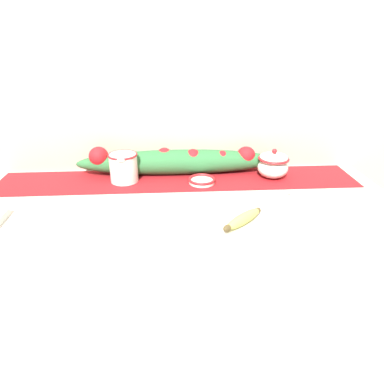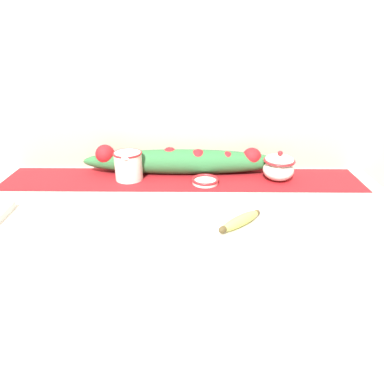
% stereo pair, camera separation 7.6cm
% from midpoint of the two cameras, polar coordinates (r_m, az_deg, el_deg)
% --- Properties ---
extents(ground_plane, '(12.00, 12.00, 0.00)m').
position_cam_midpoint_polar(ground_plane, '(1.81, -2.99, -28.27)').
color(ground_plane, gray).
extents(countertop, '(1.55, 0.63, 0.91)m').
position_cam_midpoint_polar(countertop, '(1.47, -3.40, -17.67)').
color(countertop, beige).
rests_on(countertop, ground_plane).
extents(back_wall, '(2.35, 0.04, 2.40)m').
position_cam_midpoint_polar(back_wall, '(1.43, -4.32, 15.06)').
color(back_wall, '#B7AD99').
rests_on(back_wall, ground_plane).
extents(table_runner, '(1.42, 0.23, 0.00)m').
position_cam_midpoint_polar(table_runner, '(1.38, -3.96, 2.03)').
color(table_runner, '#A8191E').
rests_on(table_runner, countertop).
extents(cream_pitcher, '(0.11, 0.13, 0.12)m').
position_cam_midpoint_polar(cream_pitcher, '(1.37, -12.90, 4.15)').
color(cream_pitcher, white).
rests_on(cream_pitcher, countertop).
extents(sugar_bowl, '(0.12, 0.12, 0.12)m').
position_cam_midpoint_polar(sugar_bowl, '(1.40, 11.85, 4.45)').
color(sugar_bowl, white).
rests_on(sugar_bowl, countertop).
extents(small_dish, '(0.11, 0.11, 0.02)m').
position_cam_midpoint_polar(small_dish, '(1.34, 0.01, 1.93)').
color(small_dish, white).
rests_on(small_dish, countertop).
extents(banana, '(0.15, 0.14, 0.04)m').
position_cam_midpoint_polar(banana, '(1.06, 6.45, -4.55)').
color(banana, '#CCD156').
rests_on(banana, countertop).
extents(spoon, '(0.19, 0.03, 0.01)m').
position_cam_midpoint_polar(spoon, '(1.29, 14.02, -0.21)').
color(spoon, '#B7B7BC').
rests_on(spoon, countertop).
extents(poinsettia_garland, '(0.82, 0.11, 0.12)m').
position_cam_midpoint_polar(poinsettia_garland, '(1.42, -3.94, 5.15)').
color(poinsettia_garland, '#2D6B38').
rests_on(poinsettia_garland, countertop).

